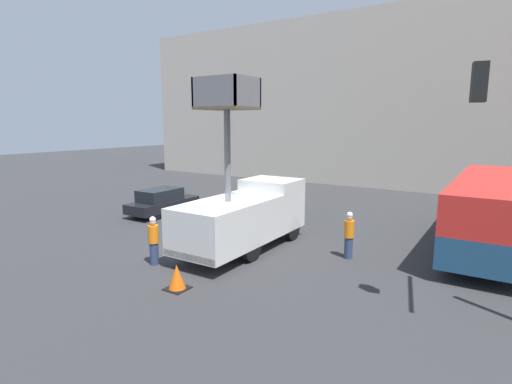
{
  "coord_description": "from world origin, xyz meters",
  "views": [
    {
      "loc": [
        10.1,
        -12.4,
        5.16
      ],
      "look_at": [
        1.13,
        1.66,
        2.26
      ],
      "focal_mm": 28.0,
      "sensor_mm": 36.0,
      "label": 1
    }
  ],
  "objects_px": {
    "utility_truck": "(245,213)",
    "road_worker_directing": "(349,235)",
    "traffic_cone_near_truck": "(177,278)",
    "city_bus": "(490,206)",
    "parked_car_curbside": "(162,201)",
    "road_worker_near_truck": "(154,241)"
  },
  "relations": [
    {
      "from": "utility_truck",
      "to": "road_worker_near_truck",
      "type": "relative_size",
      "value": 3.74
    },
    {
      "from": "road_worker_near_truck",
      "to": "parked_car_curbside",
      "type": "relative_size",
      "value": 0.42
    },
    {
      "from": "utility_truck",
      "to": "traffic_cone_near_truck",
      "type": "height_order",
      "value": "utility_truck"
    },
    {
      "from": "city_bus",
      "to": "traffic_cone_near_truck",
      "type": "relative_size",
      "value": 13.52
    },
    {
      "from": "utility_truck",
      "to": "city_bus",
      "type": "bearing_deg",
      "value": 33.82
    },
    {
      "from": "utility_truck",
      "to": "traffic_cone_near_truck",
      "type": "bearing_deg",
      "value": -83.68
    },
    {
      "from": "city_bus",
      "to": "traffic_cone_near_truck",
      "type": "distance_m",
      "value": 13.04
    },
    {
      "from": "road_worker_directing",
      "to": "traffic_cone_near_truck",
      "type": "bearing_deg",
      "value": 51.3
    },
    {
      "from": "road_worker_near_truck",
      "to": "road_worker_directing",
      "type": "distance_m",
      "value": 7.35
    },
    {
      "from": "utility_truck",
      "to": "road_worker_directing",
      "type": "xyz_separation_m",
      "value": [
        4.04,
        1.16,
        -0.61
      ]
    },
    {
      "from": "traffic_cone_near_truck",
      "to": "parked_car_curbside",
      "type": "relative_size",
      "value": 0.18
    },
    {
      "from": "parked_car_curbside",
      "to": "utility_truck",
      "type": "bearing_deg",
      "value": -19.73
    },
    {
      "from": "utility_truck",
      "to": "parked_car_curbside",
      "type": "distance_m",
      "value": 8.05
    },
    {
      "from": "traffic_cone_near_truck",
      "to": "city_bus",
      "type": "bearing_deg",
      "value": 52.09
    },
    {
      "from": "utility_truck",
      "to": "city_bus",
      "type": "xyz_separation_m",
      "value": [
        8.47,
        5.68,
        0.21
      ]
    },
    {
      "from": "city_bus",
      "to": "road_worker_directing",
      "type": "distance_m",
      "value": 6.39
    },
    {
      "from": "traffic_cone_near_truck",
      "to": "road_worker_near_truck",
      "type": "bearing_deg",
      "value": 152.34
    },
    {
      "from": "road_worker_near_truck",
      "to": "parked_car_curbside",
      "type": "distance_m",
      "value": 8.38
    },
    {
      "from": "road_worker_directing",
      "to": "parked_car_curbside",
      "type": "xyz_separation_m",
      "value": [
        -11.58,
        1.55,
        -0.17
      ]
    },
    {
      "from": "city_bus",
      "to": "parked_car_curbside",
      "type": "height_order",
      "value": "city_bus"
    },
    {
      "from": "utility_truck",
      "to": "traffic_cone_near_truck",
      "type": "xyz_separation_m",
      "value": [
        0.5,
        -4.55,
        -1.15
      ]
    },
    {
      "from": "utility_truck",
      "to": "parked_car_curbside",
      "type": "xyz_separation_m",
      "value": [
        -7.54,
        2.71,
        -0.78
      ]
    }
  ]
}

